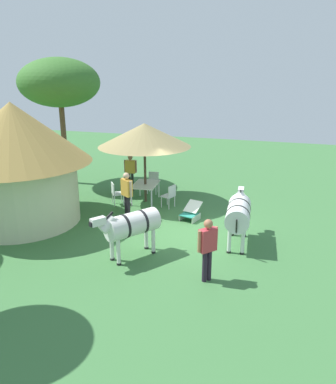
# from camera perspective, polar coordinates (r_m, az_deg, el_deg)

# --- Properties ---
(ground_plane) EXTENTS (36.00, 36.00, 0.00)m
(ground_plane) POSITION_cam_1_polar(r_m,az_deg,el_deg) (12.79, 2.21, -5.66)
(ground_plane) COLOR #3C713C
(thatched_hut) EXTENTS (5.02, 5.02, 4.13)m
(thatched_hut) POSITION_cam_1_polar(r_m,az_deg,el_deg) (13.74, -21.82, 4.91)
(thatched_hut) COLOR beige
(thatched_hut) RESTS_ON ground_plane
(shade_umbrella) EXTENTS (3.62, 3.62, 3.16)m
(shade_umbrella) POSITION_cam_1_polar(r_m,az_deg,el_deg) (14.84, -3.56, 8.53)
(shade_umbrella) COLOR #4C392A
(shade_umbrella) RESTS_ON ground_plane
(patio_dining_table) EXTENTS (1.46, 1.08, 0.74)m
(patio_dining_table) POSITION_cam_1_polar(r_m,az_deg,el_deg) (15.31, -3.41, 0.94)
(patio_dining_table) COLOR silver
(patio_dining_table) RESTS_ON ground_plane
(patio_chair_west_end) EXTENTS (0.55, 0.54, 0.90)m
(patio_chair_west_end) POSITION_cam_1_polar(r_m,az_deg,el_deg) (14.63, 0.28, -0.40)
(patio_chair_west_end) COLOR silver
(patio_chair_west_end) RESTS_ON ground_plane
(patio_chair_near_lawn) EXTENTS (0.46, 0.48, 0.90)m
(patio_chair_near_lawn) POSITION_cam_1_polar(r_m,az_deg,el_deg) (16.47, -2.25, 1.67)
(patio_chair_near_lawn) COLOR silver
(patio_chair_near_lawn) RESTS_ON ground_plane
(patio_chair_near_hut) EXTENTS (0.60, 0.60, 0.90)m
(patio_chair_near_hut) POSITION_cam_1_polar(r_m,az_deg,el_deg) (15.08, -7.86, -0.01)
(patio_chair_near_hut) COLOR white
(patio_chair_near_hut) RESTS_ON ground_plane
(guest_beside_umbrella) EXTENTS (0.43, 0.52, 1.69)m
(guest_beside_umbrella) POSITION_cam_1_polar(r_m,az_deg,el_deg) (13.51, -6.20, 0.15)
(guest_beside_umbrella) COLOR black
(guest_beside_umbrella) RESTS_ON ground_plane
(guest_behind_table) EXTENTS (0.25, 0.58, 1.61)m
(guest_behind_table) POSITION_cam_1_polar(r_m,az_deg,el_deg) (16.70, -5.64, 3.41)
(guest_behind_table) COLOR black
(guest_behind_table) RESTS_ON ground_plane
(standing_watcher) EXTENTS (0.48, 0.45, 1.66)m
(standing_watcher) POSITION_cam_1_polar(r_m,az_deg,el_deg) (9.48, 5.96, -7.84)
(standing_watcher) COLOR black
(standing_watcher) RESTS_ON ground_plane
(striped_lounge_chair) EXTENTS (0.93, 0.73, 0.60)m
(striped_lounge_chair) POSITION_cam_1_polar(r_m,az_deg,el_deg) (13.57, 3.42, -3.12)
(striped_lounge_chair) COLOR teal
(striped_lounge_chair) RESTS_ON ground_plane
(zebra_nearest_camera) EXTENTS (1.91, 1.48, 1.52)m
(zebra_nearest_camera) POSITION_cam_1_polar(r_m,az_deg,el_deg) (10.65, -5.62, -4.96)
(zebra_nearest_camera) COLOR silver
(zebra_nearest_camera) RESTS_ON ground_plane
(zebra_by_umbrella) EXTENTS (2.35, 0.83, 1.55)m
(zebra_by_umbrella) POSITION_cam_1_polar(r_m,az_deg,el_deg) (11.61, 10.53, -3.07)
(zebra_by_umbrella) COLOR silver
(zebra_by_umbrella) RESTS_ON ground_plane
(acacia_tree_behind_hut) EXTENTS (3.57, 3.57, 5.65)m
(acacia_tree_behind_hut) POSITION_cam_1_polar(r_m,az_deg,el_deg) (18.04, -15.99, 15.45)
(acacia_tree_behind_hut) COLOR brown
(acacia_tree_behind_hut) RESTS_ON ground_plane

